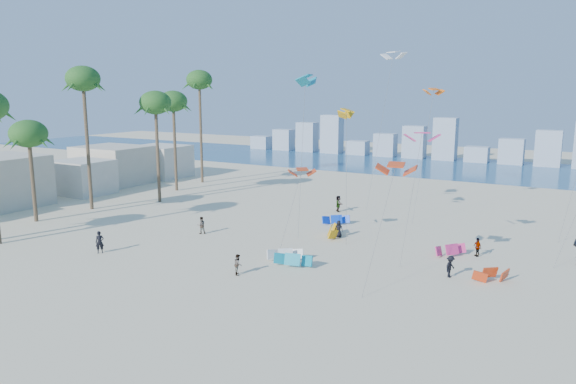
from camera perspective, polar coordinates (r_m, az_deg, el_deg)
The scene contains 10 objects.
ground at distance 38.87m, azimuth -15.97°, elevation -9.98°, with size 220.00×220.00×0.00m, color beige.
ocean at distance 101.54m, azimuth 14.35°, elevation 2.80°, with size 220.00×220.00×0.00m, color navy.
kitesurfer_near at distance 47.74m, azimuth -19.59°, elevation -5.11°, with size 0.69×0.46×1.90m, color black.
kitesurfer_mid at distance 40.14m, azimuth -5.39°, elevation -7.75°, with size 0.76×0.59×1.56m, color gray.
kitesurfers_far at distance 50.38m, azimuth 8.75°, elevation -3.88°, with size 32.88×17.25×1.93m.
grounded_kites at distance 45.77m, azimuth 7.43°, elevation -5.85°, with size 19.43×16.17×1.00m.
flying_kites at distance 49.27m, azimuth 12.89°, elevation 9.05°, with size 28.37×31.56×18.60m.
palm_row at distance 63.74m, azimuth -20.13°, elevation 8.76°, with size 8.68×44.80×16.59m.
beachfront_buildings at distance 76.43m, azimuth -22.71°, elevation 1.79°, with size 11.50×43.00×6.00m.
distant_skyline at distance 111.09m, azimuth 15.22°, elevation 5.02°, with size 85.00×3.00×8.40m.
Camera 1 is at (26.44, -25.10, 13.50)m, focal length 33.06 mm.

